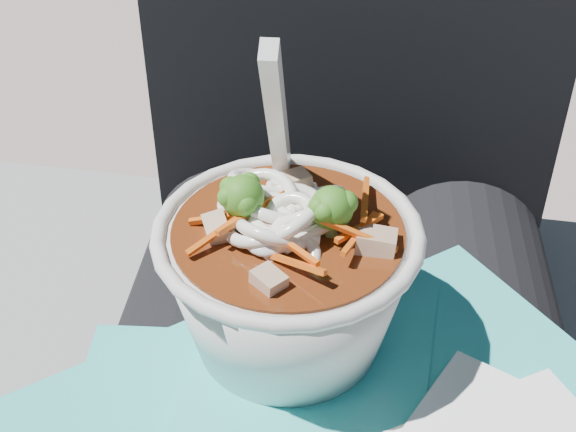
{
  "coord_description": "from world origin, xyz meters",
  "views": [
    {
      "loc": [
        0.0,
        -0.34,
        0.98
      ],
      "look_at": [
        -0.03,
        0.02,
        0.7
      ],
      "focal_mm": 50.0,
      "sensor_mm": 36.0,
      "label": 1
    }
  ],
  "objects": [
    {
      "name": "plastic_bag",
      "position": [
        -0.02,
        -0.04,
        0.6
      ],
      "size": [
        0.39,
        0.35,
        0.02
      ],
      "color": "#2BB7B6",
      "rests_on": "lap"
    },
    {
      "name": "udon_bowl",
      "position": [
        -0.03,
        0.02,
        0.66
      ],
      "size": [
        0.17,
        0.17,
        0.2
      ],
      "color": "silver",
      "rests_on": "plastic_bag"
    },
    {
      "name": "person_body",
      "position": [
        0.0,
        0.09,
        0.54
      ],
      "size": [
        0.34,
        0.94,
        0.98
      ],
      "color": "black",
      "rests_on": "ground"
    }
  ]
}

